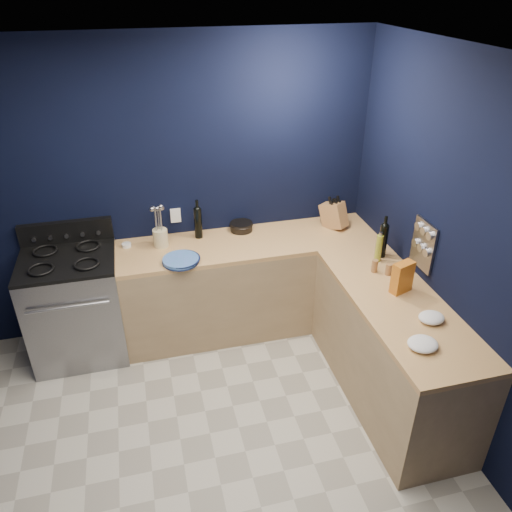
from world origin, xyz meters
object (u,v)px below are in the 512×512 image
object	(u,v)px
gas_range	(77,308)
crouton_bag	(402,277)
utensil_crock	(161,238)
knife_block	(334,215)
plate_stack	(181,260)

from	to	relation	value
gas_range	crouton_bag	bearing A→B (deg)	-22.75
gas_range	crouton_bag	world-z (taller)	crouton_bag
gas_range	utensil_crock	xyz separation A→B (m)	(0.77, 0.12, 0.52)
gas_range	utensil_crock	bearing A→B (deg)	8.69
gas_range	utensil_crock	distance (m)	0.94
knife_block	crouton_bag	bearing A→B (deg)	-118.45
gas_range	utensil_crock	size ratio (longest dim) A/B	5.85
utensil_crock	plate_stack	bearing A→B (deg)	-67.81
gas_range	knife_block	world-z (taller)	knife_block
gas_range	knife_block	bearing A→B (deg)	2.45
gas_range	plate_stack	distance (m)	1.03
plate_stack	utensil_crock	distance (m)	0.35
knife_block	plate_stack	bearing A→B (deg)	159.06
plate_stack	crouton_bag	distance (m)	1.74
plate_stack	gas_range	bearing A→B (deg)	167.40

